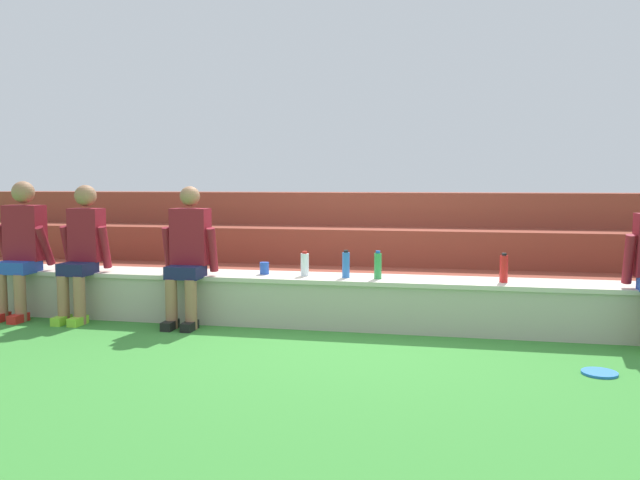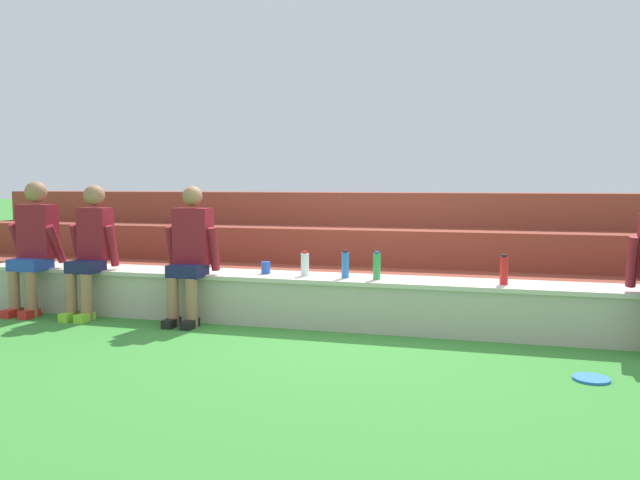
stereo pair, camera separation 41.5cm
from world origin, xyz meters
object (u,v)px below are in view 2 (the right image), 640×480
water_bottle_near_right (346,265)px  frisbee (591,379)px  person_far_left (34,243)px  plastic_cup_right_end (266,268)px  person_center (190,252)px  water_bottle_mid_left (305,264)px  water_bottle_near_left (377,266)px  water_bottle_mid_right (504,270)px  person_left_of_center (90,247)px

water_bottle_near_right → frisbee: 2.36m
frisbee → water_bottle_near_right: bearing=151.1°
person_far_left → plastic_cup_right_end: bearing=6.7°
person_center → water_bottle_mid_left: bearing=12.9°
water_bottle_mid_left → water_bottle_near_right: water_bottle_near_right is taller
person_center → frisbee: bearing=-14.3°
plastic_cup_right_end → water_bottle_near_left: bearing=-3.8°
water_bottle_mid_right → plastic_cup_right_end: bearing=178.4°
water_bottle_near_left → person_far_left: bearing=-176.5°
water_bottle_near_left → water_bottle_mid_right: (1.12, 0.01, 0.00)m
water_bottle_mid_left → plastic_cup_right_end: water_bottle_mid_left is taller
water_bottle_near_left → water_bottle_mid_left: size_ratio=1.10×
person_left_of_center → water_bottle_mid_right: person_left_of_center is taller
person_left_of_center → water_bottle_near_right: 2.62m
frisbee → water_bottle_mid_right: bearing=117.8°
water_bottle_mid_right → plastic_cup_right_end: water_bottle_mid_right is taller
person_center → water_bottle_near_right: person_center is taller
water_bottle_mid_left → plastic_cup_right_end: bearing=175.9°
person_left_of_center → water_bottle_mid_right: size_ratio=5.07×
person_left_of_center → frisbee: (4.61, -0.91, -0.69)m
person_center → water_bottle_near_right: (1.48, 0.21, -0.10)m
person_far_left → water_bottle_mid_right: bearing=2.8°
person_left_of_center → person_center: size_ratio=1.01×
water_bottle_near_right → water_bottle_mid_right: bearing=-0.1°
person_center → plastic_cup_right_end: (0.67, 0.28, -0.17)m
water_bottle_mid_right → person_left_of_center: bearing=-177.3°
person_left_of_center → water_bottle_near_left: size_ratio=5.12×
water_bottle_mid_right → water_bottle_mid_left: water_bottle_mid_right is taller
water_bottle_mid_left → person_far_left: bearing=-174.8°
person_left_of_center → plastic_cup_right_end: person_left_of_center is taller
person_far_left → water_bottle_near_left: 3.57m
person_center → frisbee: size_ratio=5.34×
person_left_of_center → water_bottle_near_right: (2.61, 0.19, -0.11)m
person_left_of_center → water_bottle_mid_left: bearing=5.9°
person_left_of_center → water_bottle_mid_left: person_left_of_center is taller
water_bottle_near_left → water_bottle_mid_left: water_bottle_near_left is taller
water_bottle_near_left → plastic_cup_right_end: bearing=176.2°
person_left_of_center → water_bottle_mid_left: (2.20, 0.23, -0.12)m
water_bottle_near_left → frisbee: water_bottle_near_left is taller
person_far_left → person_left_of_center: size_ratio=1.03×
person_center → water_bottle_mid_left: (1.08, 0.25, -0.11)m
water_bottle_near_right → water_bottle_mid_left: bearing=175.4°
water_bottle_mid_left → frisbee: bearing=-25.3°
water_bottle_mid_right → frisbee: size_ratio=1.06×
person_far_left → water_bottle_mid_right: (4.68, 0.22, -0.14)m
plastic_cup_right_end → person_center: bearing=-157.6°
water_bottle_mid_left → water_bottle_mid_right: bearing=-1.1°
water_bottle_near_left → water_bottle_mid_left: bearing=176.4°
water_bottle_near_left → water_bottle_mid_left: (-0.70, 0.04, -0.01)m
water_bottle_mid_right → water_bottle_mid_left: 1.83m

